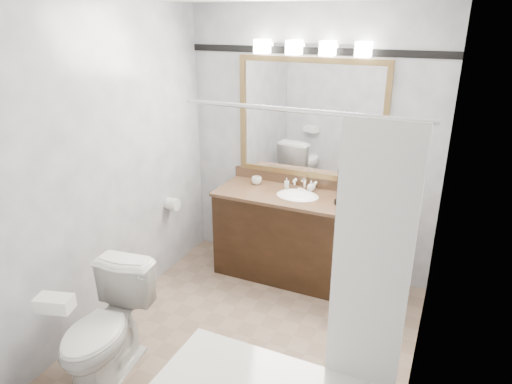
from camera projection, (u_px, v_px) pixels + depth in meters
room at (250, 191)px, 3.16m from camera, size 2.42×2.62×2.52m
vanity at (296, 235)px, 4.32m from camera, size 1.53×0.58×0.97m
mirror at (310, 120)px, 4.16m from camera, size 1.40×0.04×1.10m
vanity_light_bar at (311, 47)px, 3.89m from camera, size 1.02×0.14×0.12m
accent_stripe at (313, 51)px, 3.95m from camera, size 2.40×0.01×0.06m
tp_roll at (172, 204)px, 4.37m from camera, size 0.11×0.12×0.12m
toilet at (105, 329)px, 3.11m from camera, size 0.54×0.82×0.78m
tissue_box at (54, 303)px, 2.65m from camera, size 0.23×0.17×0.09m
coffee_maker at (346, 182)px, 3.97m from camera, size 0.18×0.23×0.35m
cup_left at (257, 180)px, 4.44m from camera, size 0.10×0.10×0.07m
soap_bottle_a at (287, 183)px, 4.34m from camera, size 0.06×0.06×0.10m
soap_bottle_b at (311, 186)px, 4.27m from camera, size 0.08×0.08×0.10m
soap_bar at (301, 190)px, 4.27m from camera, size 0.08×0.06×0.02m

